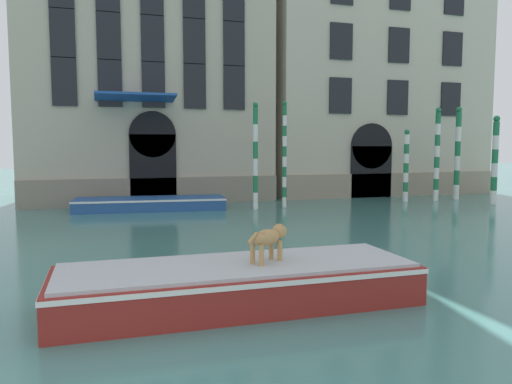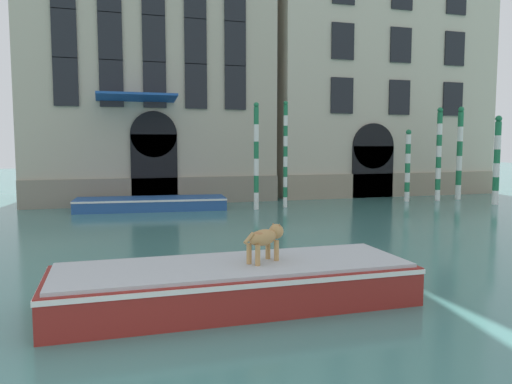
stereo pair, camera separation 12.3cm
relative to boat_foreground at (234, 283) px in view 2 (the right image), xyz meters
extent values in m
cube|color=#B2A893|center=(0.23, 17.97, 6.73)|extent=(11.71, 6.00, 14.22)
cube|color=gray|center=(0.23, 14.92, 0.24)|extent=(11.71, 0.16, 1.25)
cube|color=black|center=(0.14, 14.91, 1.23)|extent=(2.09, 0.14, 3.22)
cylinder|color=black|center=(0.14, 14.91, 2.84)|extent=(2.09, 0.14, 2.09)
cube|color=black|center=(-3.52, 14.93, 5.05)|extent=(1.02, 0.10, 2.05)
cube|color=black|center=(-1.65, 14.93, 5.05)|extent=(1.02, 0.10, 2.05)
cube|color=black|center=(0.23, 14.93, 5.05)|extent=(1.02, 0.10, 2.05)
cube|color=black|center=(2.10, 14.93, 5.05)|extent=(1.02, 0.10, 2.05)
cube|color=black|center=(3.97, 14.93, 5.05)|extent=(1.02, 0.10, 2.05)
cube|color=black|center=(-3.52, 14.93, 7.07)|extent=(1.02, 0.10, 2.05)
cube|color=black|center=(-1.65, 14.93, 7.07)|extent=(1.02, 0.10, 2.05)
cube|color=black|center=(0.23, 14.93, 7.07)|extent=(1.02, 0.10, 2.05)
cube|color=black|center=(2.10, 14.93, 7.07)|extent=(1.02, 0.10, 2.05)
cube|color=black|center=(3.97, 14.93, 7.07)|extent=(1.02, 0.10, 2.05)
cube|color=#1E4C99|center=(-0.62, 14.27, 4.43)|extent=(3.41, 1.40, 0.29)
cube|color=#BCB29E|center=(12.87, 17.97, 6.40)|extent=(12.50, 6.00, 13.56)
cube|color=gray|center=(12.87, 14.92, 0.24)|extent=(12.50, 0.16, 1.25)
cube|color=black|center=(11.37, 14.91, 0.96)|extent=(2.36, 0.14, 2.68)
cylinder|color=black|center=(11.37, 14.91, 2.30)|extent=(2.36, 0.14, 2.36)
cube|color=black|center=(9.54, 14.93, 4.84)|extent=(1.22, 0.10, 1.79)
cube|color=black|center=(12.87, 14.93, 4.84)|extent=(1.22, 0.10, 1.79)
cube|color=black|center=(16.20, 14.93, 4.84)|extent=(1.22, 0.10, 1.79)
cube|color=black|center=(9.54, 14.93, 7.52)|extent=(1.22, 0.10, 1.79)
cube|color=black|center=(12.87, 14.93, 7.52)|extent=(1.22, 0.10, 1.79)
cube|color=black|center=(16.20, 14.93, 7.52)|extent=(1.22, 0.10, 1.79)
cube|color=maroon|center=(0.00, 0.00, -0.05)|extent=(6.18, 2.08, 0.66)
cube|color=white|center=(0.00, 0.00, 0.22)|extent=(6.21, 2.11, 0.08)
cube|color=#B2B7BC|center=(0.00, 0.00, 0.31)|extent=(5.99, 1.92, 0.06)
cylinder|color=tan|center=(0.66, 0.16, 0.52)|extent=(0.09, 0.09, 0.36)
cylinder|color=tan|center=(0.76, -0.01, 0.52)|extent=(0.09, 0.09, 0.36)
cylinder|color=tan|center=(0.23, -0.11, 0.52)|extent=(0.09, 0.09, 0.36)
cylinder|color=tan|center=(0.33, -0.27, 0.52)|extent=(0.09, 0.09, 0.36)
ellipsoid|color=tan|center=(0.50, -0.06, 0.77)|extent=(0.71, 0.58, 0.28)
ellipsoid|color=#AD7042|center=(0.41, -0.11, 0.85)|extent=(0.35, 0.32, 0.10)
sphere|color=tan|center=(0.81, 0.13, 0.84)|extent=(0.26, 0.26, 0.26)
cone|color=#AD7042|center=(0.77, 0.19, 0.93)|extent=(0.08, 0.08, 0.11)
cone|color=#AD7042|center=(0.84, 0.07, 0.93)|extent=(0.08, 0.08, 0.11)
cylinder|color=tan|center=(0.19, -0.25, 0.81)|extent=(0.23, 0.17, 0.19)
cube|color=#234C8C|center=(-0.18, 13.21, -0.12)|extent=(6.35, 2.34, 0.52)
cube|color=white|center=(-0.18, 13.21, 0.08)|extent=(6.39, 2.37, 0.08)
cube|color=#9EA3A8|center=(-0.18, 13.21, -0.15)|extent=(3.53, 1.63, 0.47)
cylinder|color=white|center=(13.64, 12.57, -0.11)|extent=(0.25, 0.25, 0.54)
cylinder|color=#1E7247|center=(13.64, 12.57, 0.43)|extent=(0.25, 0.25, 0.54)
cylinder|color=white|center=(13.64, 12.57, 0.97)|extent=(0.25, 0.25, 0.54)
cylinder|color=#1E7247|center=(13.64, 12.57, 1.51)|extent=(0.25, 0.25, 0.54)
cylinder|color=white|center=(13.64, 12.57, 2.05)|extent=(0.25, 0.25, 0.54)
cylinder|color=#1E7247|center=(13.64, 12.57, 2.58)|extent=(0.25, 0.25, 0.54)
cylinder|color=white|center=(13.64, 12.57, 3.12)|extent=(0.25, 0.25, 0.54)
cylinder|color=#1E7247|center=(13.64, 12.57, 3.66)|extent=(0.25, 0.25, 0.54)
sphere|color=#1E7247|center=(13.64, 12.57, 4.05)|extent=(0.26, 0.26, 0.26)
cylinder|color=white|center=(15.03, 12.80, -0.02)|extent=(0.27, 0.27, 0.73)
cylinder|color=#1E7247|center=(15.03, 12.80, 0.71)|extent=(0.27, 0.27, 0.73)
cylinder|color=white|center=(15.03, 12.80, 1.44)|extent=(0.27, 0.27, 0.73)
cylinder|color=#1E7247|center=(15.03, 12.80, 2.17)|extent=(0.27, 0.27, 0.73)
cylinder|color=white|center=(15.03, 12.80, 2.90)|extent=(0.27, 0.27, 0.73)
cylinder|color=#1E7247|center=(15.03, 12.80, 3.63)|extent=(0.27, 0.27, 0.73)
sphere|color=#1E7247|center=(15.03, 12.80, 4.12)|extent=(0.28, 0.28, 0.28)
cylinder|color=white|center=(5.56, 12.39, -0.16)|extent=(0.19, 0.19, 0.45)
cylinder|color=#1E7247|center=(5.56, 12.39, 0.29)|extent=(0.19, 0.19, 0.45)
cylinder|color=white|center=(5.56, 12.39, 0.73)|extent=(0.19, 0.19, 0.45)
cylinder|color=#1E7247|center=(5.56, 12.39, 1.18)|extent=(0.19, 0.19, 0.45)
cylinder|color=white|center=(5.56, 12.39, 1.63)|extent=(0.19, 0.19, 0.45)
cylinder|color=#1E7247|center=(5.56, 12.39, 2.08)|extent=(0.19, 0.19, 0.45)
cylinder|color=white|center=(5.56, 12.39, 2.52)|extent=(0.19, 0.19, 0.45)
cylinder|color=#1E7247|center=(5.56, 12.39, 2.97)|extent=(0.19, 0.19, 0.45)
cylinder|color=white|center=(5.56, 12.39, 3.42)|extent=(0.19, 0.19, 0.45)
cylinder|color=#1E7247|center=(5.56, 12.39, 3.86)|extent=(0.19, 0.19, 0.45)
sphere|color=#1E7247|center=(5.56, 12.39, 4.17)|extent=(0.19, 0.19, 0.19)
cylinder|color=white|center=(4.13, 12.08, -0.02)|extent=(0.21, 0.21, 0.72)
cylinder|color=#1E7247|center=(4.13, 12.08, 0.70)|extent=(0.21, 0.21, 0.72)
cylinder|color=white|center=(4.13, 12.08, 1.42)|extent=(0.21, 0.21, 0.72)
cylinder|color=#1E7247|center=(4.13, 12.08, 2.14)|extent=(0.21, 0.21, 0.72)
cylinder|color=white|center=(4.13, 12.08, 2.86)|extent=(0.21, 0.21, 0.72)
cylinder|color=#1E7247|center=(4.13, 12.08, 3.59)|extent=(0.21, 0.21, 0.72)
sphere|color=#1E7247|center=(4.13, 12.08, 4.04)|extent=(0.22, 0.22, 0.22)
cylinder|color=white|center=(15.24, 10.52, -0.07)|extent=(0.28, 0.28, 0.63)
cylinder|color=#1E7247|center=(15.24, 10.52, 0.57)|extent=(0.28, 0.28, 0.63)
cylinder|color=white|center=(15.24, 10.52, 1.20)|extent=(0.28, 0.28, 0.63)
cylinder|color=#1E7247|center=(15.24, 10.52, 1.84)|extent=(0.28, 0.28, 0.63)
cylinder|color=white|center=(15.24, 10.52, 2.47)|extent=(0.28, 0.28, 0.63)
cylinder|color=#1E7247|center=(15.24, 10.52, 3.11)|extent=(0.28, 0.28, 0.63)
sphere|color=#1E7247|center=(15.24, 10.52, 3.55)|extent=(0.29, 0.29, 0.29)
cylinder|color=white|center=(12.08, 12.85, -0.15)|extent=(0.24, 0.24, 0.46)
cylinder|color=#1E7247|center=(12.08, 12.85, 0.31)|extent=(0.24, 0.24, 0.46)
cylinder|color=white|center=(12.08, 12.85, 0.78)|extent=(0.24, 0.24, 0.46)
cylinder|color=#1E7247|center=(12.08, 12.85, 1.24)|extent=(0.24, 0.24, 0.46)
cylinder|color=white|center=(12.08, 12.85, 1.71)|extent=(0.24, 0.24, 0.46)
cylinder|color=#1E7247|center=(12.08, 12.85, 2.17)|extent=(0.24, 0.24, 0.46)
cylinder|color=white|center=(12.08, 12.85, 2.63)|extent=(0.24, 0.24, 0.46)
sphere|color=#1E7247|center=(12.08, 12.85, 2.98)|extent=(0.26, 0.26, 0.26)
camera|label=1|loc=(-2.24, -8.11, 2.37)|focal=35.00mm
camera|label=2|loc=(-2.13, -8.15, 2.37)|focal=35.00mm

